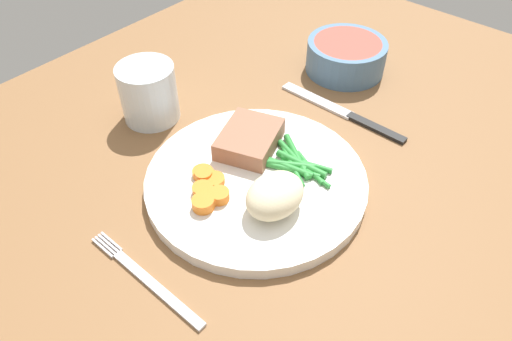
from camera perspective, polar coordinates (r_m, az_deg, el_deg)
dining_table at (r=58.41cm, az=-0.61°, el=-3.55°), size 120.00×90.00×2.00cm
dinner_plate at (r=58.11cm, az=0.00°, el=-1.27°), size 26.85×26.85×1.60cm
meat_portion at (r=60.77cm, az=-0.79°, el=3.78°), size 10.21×9.14×2.43cm
mashed_potatoes at (r=52.66cm, az=2.27°, el=-2.98°), size 7.37×5.76×4.09cm
carrot_slices at (r=55.81cm, az=-5.79°, el=-2.03°), size 6.10×6.59×1.29cm
green_beans at (r=58.79cm, az=4.55°, el=0.84°), size 7.57×10.52×0.90cm
fork at (r=51.40cm, az=-12.97°, el=-12.49°), size 1.44×16.60×0.40cm
knife at (r=70.39cm, az=10.48°, el=6.75°), size 1.70×20.50×0.64cm
water_glass at (r=68.59cm, az=-12.62°, el=8.62°), size 7.91×7.91×8.06cm
salad_bowl at (r=78.71cm, az=10.71°, el=13.43°), size 12.40×12.40×4.99cm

